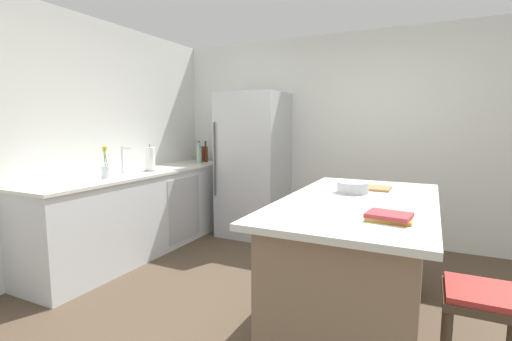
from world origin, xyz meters
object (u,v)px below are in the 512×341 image
Objects in this scene: kitchen_island at (357,262)px; cutting_board at (370,188)px; refrigerator at (253,165)px; syrup_bottle at (206,154)px; mixing_bowl at (353,187)px; sink_faucet at (123,159)px; gin_bottle at (199,154)px; cookbook_stack at (389,217)px; flower_vase at (106,169)px; paper_towel_roll at (150,159)px; whiskey_bottle at (199,154)px; bar_stool at (482,314)px; hot_sauce_bottle at (203,155)px.

kitchen_island is 5.81× the size of cutting_board.
refrigerator reaches higher than syrup_bottle.
cutting_board is at bearing 69.27° from mixing_bowl.
sink_faucet is at bearing -123.80° from refrigerator.
cookbook_stack is (2.71, -2.08, -0.09)m from gin_bottle.
flower_vase is 0.64m from paper_towel_roll.
gin_bottle is at bearing 142.50° from cookbook_stack.
whiskey_bottle is at bearing 141.97° from cookbook_stack.
refrigerator is 2.05m from cutting_board.
whiskey_bottle reaches higher than kitchen_island.
bar_stool is at bearing -10.73° from flower_vase.
hot_sauce_bottle reaches higher than mixing_bowl.
bar_stool is 3.47m from sink_faucet.
paper_towel_roll reaches higher than hot_sauce_bottle.
gin_bottle is 1.25× the size of mixing_bowl.
whiskey_bottle is at bearing 144.82° from bar_stool.
syrup_bottle reaches higher than hot_sauce_bottle.
whiskey_bottle is at bearing -69.83° from hot_sauce_bottle.
bar_stool is 1.26m from mixing_bowl.
paper_towel_roll is (0.00, 0.63, 0.04)m from flower_vase.
kitchen_island is 1.02× the size of refrigerator.
syrup_bottle reaches higher than mixing_bowl.
refrigerator is at bearing 2.06° from whiskey_bottle.
sink_faucet reaches higher than hot_sauce_bottle.
syrup_bottle is 0.90× the size of cutting_board.
paper_towel_roll reaches higher than syrup_bottle.
whiskey_bottle reaches higher than mixing_bowl.
sink_faucet is at bearing -175.98° from cutting_board.
syrup_bottle is 3.54m from cookbook_stack.
cookbook_stack is at bearing -16.20° from sink_faucet.
whiskey_bottle is at bearing -115.06° from syrup_bottle.
gin_bottle is at bearing 150.78° from mixing_bowl.
sink_faucet reaches higher than syrup_bottle.
sink_faucet is 0.91× the size of cutting_board.
bar_stool is 1.38m from cutting_board.
cookbook_stack is (2.84, -0.82, -0.13)m from sink_faucet.
hot_sauce_bottle is (-3.30, 2.47, 0.47)m from bar_stool.
hot_sauce_bottle is at bearing 147.30° from mixing_bowl.
bar_stool is 2.05× the size of cutting_board.
bar_stool is (0.71, -0.63, 0.08)m from kitchen_island.
kitchen_island is at bearing -35.21° from syrup_bottle.
syrup_bottle and whiskey_bottle have the same top height.
flower_vase is at bearing -173.70° from mixing_bowl.
mixing_bowl is (-0.81, 0.87, 0.43)m from bar_stool.
gin_bottle is 3.41m from cookbook_stack.
mixing_bowl is (-0.35, 0.76, 0.02)m from cookbook_stack.
sink_faucet is at bearing 107.10° from flower_vase.
paper_towel_roll is 1.44× the size of hot_sauce_bottle.
syrup_bottle is (-3.18, 2.37, 0.50)m from bar_stool.
mixing_bowl is at bearing -42.35° from refrigerator.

